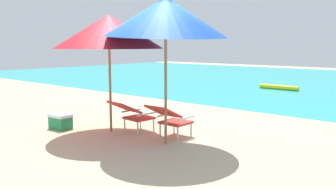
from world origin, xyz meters
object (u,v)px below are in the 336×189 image
lounge_chair_left (132,113)px  cooler_box (61,121)px  beach_umbrella_left (109,31)px  swim_buoy (279,87)px  lounge_chair_right (170,117)px  beach_umbrella_right (166,17)px

lounge_chair_left → cooler_box: lounge_chair_left is taller
beach_umbrella_left → cooler_box: bearing=-151.7°
lounge_chair_left → swim_buoy: bearing=93.9°
lounge_chair_left → lounge_chair_right: bearing=10.6°
lounge_chair_right → beach_umbrella_left: bearing=-162.7°
lounge_chair_left → beach_umbrella_right: size_ratio=0.31×
lounge_chair_left → beach_umbrella_left: beach_umbrella_left is taller
swim_buoy → lounge_chair_left: size_ratio=1.72×
beach_umbrella_right → beach_umbrella_left: bearing=-179.3°
swim_buoy → beach_umbrella_right: (1.68, -8.88, 2.16)m
swim_buoy → beach_umbrella_right: bearing=-79.3°
beach_umbrella_left → beach_umbrella_right: beach_umbrella_right is taller
lounge_chair_left → beach_umbrella_left: size_ratio=0.39×
lounge_chair_right → cooler_box: lounge_chair_right is taller
swim_buoy → lounge_chair_left: lounge_chair_left is taller
beach_umbrella_left → cooler_box: size_ratio=4.85×
swim_buoy → lounge_chair_right: bearing=-80.2°
swim_buoy → lounge_chair_right: (1.47, -8.50, 0.31)m
lounge_chair_right → cooler_box: size_ratio=1.78×
beach_umbrella_left → beach_umbrella_right: size_ratio=0.79×
swim_buoy → lounge_chair_right: 8.64m
cooler_box → beach_umbrella_right: bearing=12.7°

